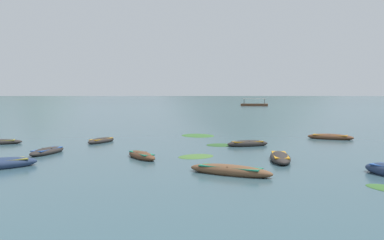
% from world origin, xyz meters
% --- Properties ---
extents(ground_plane, '(6000.00, 6000.00, 0.00)m').
position_xyz_m(ground_plane, '(0.00, 1500.00, 0.00)').
color(ground_plane, '#385660').
extents(mountain_1, '(629.67, 629.67, 237.56)m').
position_xyz_m(mountain_1, '(-1007.50, 2175.98, 118.78)').
color(mountain_1, '#56665B').
rests_on(mountain_1, ground).
extents(mountain_2, '(906.82, 906.82, 309.83)m').
position_xyz_m(mountain_2, '(106.00, 1945.52, 154.91)').
color(mountain_2, '#4C5B56').
rests_on(mountain_2, ground).
extents(rowboat_0, '(2.53, 3.06, 0.50)m').
position_xyz_m(rowboat_0, '(-2.80, 18.18, 0.16)').
color(rowboat_0, brown).
rests_on(rowboat_0, ground).
extents(rowboat_4, '(3.19, 1.92, 0.54)m').
position_xyz_m(rowboat_4, '(3.58, 24.45, 0.17)').
color(rowboat_4, '#2D2826').
rests_on(rowboat_4, ground).
extents(rowboat_5, '(1.56, 3.44, 0.48)m').
position_xyz_m(rowboat_5, '(-9.02, 19.55, 0.15)').
color(rowboat_5, '#2D2826').
rests_on(rowboat_5, ground).
extents(rowboat_7, '(1.24, 3.95, 0.55)m').
position_xyz_m(rowboat_7, '(5.04, 17.91, 0.17)').
color(rowboat_7, '#2D2826').
rests_on(rowboat_7, ground).
extents(rowboat_8, '(4.15, 2.60, 0.57)m').
position_xyz_m(rowboat_8, '(2.24, 13.69, 0.18)').
color(rowboat_8, brown).
rests_on(rowboat_8, ground).
extents(rowboat_9, '(1.91, 3.17, 0.46)m').
position_xyz_m(rowboat_9, '(-7.49, 25.80, 0.15)').
color(rowboat_9, '#2D2826').
rests_on(rowboat_9, ground).
extents(rowboat_10, '(3.85, 2.49, 0.55)m').
position_xyz_m(rowboat_10, '(10.60, 29.72, 0.17)').
color(rowboat_10, brown).
rests_on(rowboat_10, ground).
extents(ferry_0, '(8.79, 3.94, 2.54)m').
position_xyz_m(ferry_0, '(10.97, 130.18, 0.45)').
color(ferry_0, brown).
rests_on(ferry_0, ground).
extents(weed_patch_1, '(4.04, 4.36, 0.14)m').
position_xyz_m(weed_patch_1, '(-0.47, 31.68, 0.00)').
color(weed_patch_1, '#38662D').
rests_on(weed_patch_1, ground).
extents(weed_patch_3, '(2.12, 1.97, 0.14)m').
position_xyz_m(weed_patch_3, '(1.63, 24.80, 0.00)').
color(weed_patch_3, '#2D5628').
rests_on(weed_patch_3, ground).
extents(weed_patch_5, '(2.88, 2.92, 0.14)m').
position_xyz_m(weed_patch_5, '(0.27, 19.08, 0.00)').
color(weed_patch_5, '#477033').
rests_on(weed_patch_5, ground).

